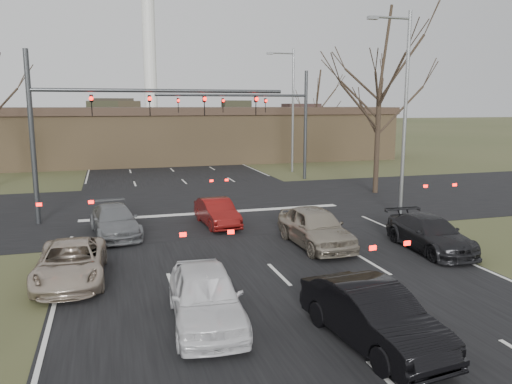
% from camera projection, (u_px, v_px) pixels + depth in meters
% --- Properties ---
extents(ground, '(360.00, 360.00, 0.00)m').
position_uv_depth(ground, '(315.00, 311.00, 13.57)').
color(ground, '#3B4323').
rests_on(ground, ground).
extents(road_main, '(14.00, 300.00, 0.02)m').
position_uv_depth(road_main, '(146.00, 145.00, 70.23)').
color(road_main, black).
rests_on(road_main, ground).
extents(road_cross, '(200.00, 14.00, 0.02)m').
position_uv_depth(road_cross, '(208.00, 205.00, 27.73)').
color(road_cross, black).
rests_on(road_cross, ground).
extents(building, '(42.40, 10.40, 5.30)m').
position_uv_depth(building, '(183.00, 134.00, 49.56)').
color(building, olive).
rests_on(building, ground).
extents(mast_arm_near, '(12.12, 0.24, 8.00)m').
position_uv_depth(mast_arm_near, '(106.00, 115.00, 23.51)').
color(mast_arm_near, '#383A3D').
rests_on(mast_arm_near, ground).
extents(mast_arm_far, '(11.12, 0.24, 8.00)m').
position_uv_depth(mast_arm_far, '(270.00, 112.00, 36.16)').
color(mast_arm_far, '#383A3D').
rests_on(mast_arm_far, ground).
extents(streetlight_right_near, '(2.34, 0.25, 10.00)m').
position_uv_depth(streetlight_right_near, '(403.00, 104.00, 24.53)').
color(streetlight_right_near, gray).
rests_on(streetlight_right_near, ground).
extents(streetlight_right_far, '(2.34, 0.25, 10.00)m').
position_uv_depth(streetlight_right_far, '(291.00, 104.00, 40.72)').
color(streetlight_right_far, gray).
rests_on(streetlight_right_far, ground).
extents(tree_right_near, '(6.90, 6.90, 11.50)m').
position_uv_depth(tree_right_near, '(381.00, 49.00, 30.24)').
color(tree_right_near, black).
rests_on(tree_right_near, ground).
extents(tree_right_far, '(5.40, 5.40, 9.00)m').
position_uv_depth(tree_right_far, '(316.00, 90.00, 49.63)').
color(tree_right_far, black).
rests_on(tree_right_far, ground).
extents(car_silver_suv, '(2.19, 4.55, 1.25)m').
position_uv_depth(car_silver_suv, '(71.00, 263.00, 15.71)').
color(car_silver_suv, '#B8A794').
rests_on(car_silver_suv, ground).
extents(car_white_sedan, '(2.03, 4.44, 1.48)m').
position_uv_depth(car_white_sedan, '(206.00, 296.00, 12.66)').
color(car_white_sedan, white).
rests_on(car_white_sedan, ground).
extents(car_black_hatch, '(2.03, 4.50, 1.43)m').
position_uv_depth(car_black_hatch, '(373.00, 315.00, 11.54)').
color(car_black_hatch, black).
rests_on(car_black_hatch, ground).
extents(car_charcoal_sedan, '(2.01, 4.55, 1.30)m').
position_uv_depth(car_charcoal_sedan, '(430.00, 234.00, 19.11)').
color(car_charcoal_sedan, black).
rests_on(car_charcoal_sedan, ground).
extents(car_grey_ahead, '(2.33, 4.59, 1.28)m').
position_uv_depth(car_grey_ahead, '(115.00, 221.00, 21.30)').
color(car_grey_ahead, slate).
rests_on(car_grey_ahead, ground).
extents(car_red_ahead, '(1.57, 3.84, 1.24)m').
position_uv_depth(car_red_ahead, '(217.00, 212.00, 23.05)').
color(car_red_ahead, '#630F0E').
rests_on(car_red_ahead, ground).
extents(car_silver_ahead, '(1.93, 4.61, 1.56)m').
position_uv_depth(car_silver_ahead, '(316.00, 227.00, 19.64)').
color(car_silver_ahead, gray).
rests_on(car_silver_ahead, ground).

